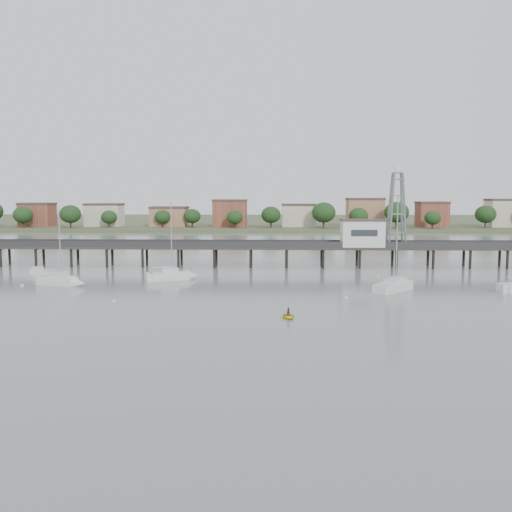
{
  "coord_description": "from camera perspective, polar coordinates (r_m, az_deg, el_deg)",
  "views": [
    {
      "loc": [
        7.9,
        -50.33,
        13.81
      ],
      "look_at": [
        5.03,
        42.0,
        4.0
      ],
      "focal_mm": 40.0,
      "sensor_mm": 36.0,
      "label": 1
    }
  ],
  "objects": [
    {
      "name": "ground_plane",
      "position": [
        52.79,
        -6.98,
        -9.15
      ],
      "size": [
        500.0,
        500.0,
        0.0
      ],
      "primitive_type": "plane",
      "color": "slate",
      "rests_on": "ground"
    },
    {
      "name": "white_tender",
      "position": [
        106.57,
        -20.65,
        -1.51
      ],
      "size": [
        4.36,
        2.65,
        1.58
      ],
      "rotation": [
        0.0,
        0.0,
        -0.25
      ],
      "color": "silver",
      "rests_on": "ground"
    },
    {
      "name": "pier_building",
      "position": [
        111.88,
        10.58,
        2.3
      ],
      "size": [
        8.4,
        5.4,
        5.3
      ],
      "color": "silver",
      "rests_on": "ground"
    },
    {
      "name": "lattice_tower",
      "position": [
        112.86,
        13.89,
        4.51
      ],
      "size": [
        3.2,
        3.2,
        15.5
      ],
      "color": "slate",
      "rests_on": "ground"
    },
    {
      "name": "far_shore",
      "position": [
        290.29,
        0.29,
        3.52
      ],
      "size": [
        500.0,
        170.0,
        10.4
      ],
      "color": "#475133",
      "rests_on": "ground"
    },
    {
      "name": "mooring_buoys",
      "position": [
        86.09,
        -4.7,
        -3.14
      ],
      "size": [
        56.86,
        24.2,
        0.39
      ],
      "color": "beige",
      "rests_on": "ground"
    },
    {
      "name": "sailboat_f",
      "position": [
        94.89,
        -7.9,
        -1.97
      ],
      "size": [
        8.35,
        5.34,
        13.36
      ],
      "rotation": [
        0.0,
        0.0,
        0.4
      ],
      "color": "silver",
      "rests_on": "ground"
    },
    {
      "name": "sailboat_c",
      "position": [
        86.59,
        14.13,
        -2.87
      ],
      "size": [
        7.81,
        8.39,
        14.62
      ],
      "rotation": [
        0.0,
        0.0,
        0.85
      ],
      "color": "silver",
      "rests_on": "ground"
    },
    {
      "name": "pier",
      "position": [
        111.07,
        -2.31,
        0.88
      ],
      "size": [
        150.0,
        5.0,
        5.5
      ],
      "color": "#2D2823",
      "rests_on": "ground"
    },
    {
      "name": "sailboat_b",
      "position": [
        92.78,
        -18.53,
        -2.41
      ],
      "size": [
        8.04,
        4.68,
        12.82
      ],
      "rotation": [
        0.0,
        0.0,
        -0.34
      ],
      "color": "silver",
      "rests_on": "ground"
    },
    {
      "name": "dinghy_occupant",
      "position": [
        64.99,
        3.24,
        -6.22
      ],
      "size": [
        0.42,
        1.02,
        0.24
      ],
      "primitive_type": "imported",
      "rotation": [
        0.0,
        0.0,
        3.2
      ],
      "color": "black",
      "rests_on": "ground"
    },
    {
      "name": "yellow_dinghy",
      "position": [
        64.99,
        3.24,
        -6.22
      ],
      "size": [
        1.92,
        0.82,
        2.6
      ],
      "primitive_type": "imported",
      "rotation": [
        0.0,
        0.0,
        0.16
      ],
      "color": "yellow",
      "rests_on": "ground"
    }
  ]
}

